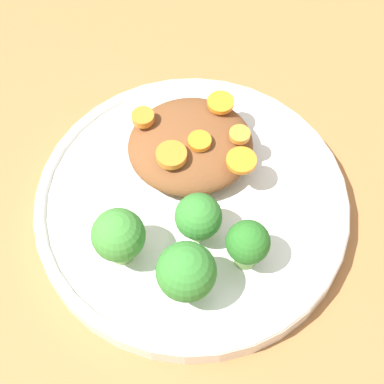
# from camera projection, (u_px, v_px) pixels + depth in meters

# --- Properties ---
(ground_plane) EXTENTS (4.00, 4.00, 0.00)m
(ground_plane) POSITION_uv_depth(u_px,v_px,m) (192.00, 212.00, 0.57)
(ground_plane) COLOR #9E6638
(plate) EXTENTS (0.27, 0.27, 0.03)m
(plate) POSITION_uv_depth(u_px,v_px,m) (192.00, 205.00, 0.56)
(plate) COLOR silver
(plate) RESTS_ON ground_plane
(stew_mound) EXTENTS (0.10, 0.11, 0.03)m
(stew_mound) POSITION_uv_depth(u_px,v_px,m) (190.00, 145.00, 0.56)
(stew_mound) COLOR brown
(stew_mound) RESTS_ON plate
(broccoli_floret_0) EXTENTS (0.05, 0.05, 0.06)m
(broccoli_floret_0) POSITION_uv_depth(u_px,v_px,m) (186.00, 272.00, 0.48)
(broccoli_floret_0) COLOR #759E51
(broccoli_floret_0) RESTS_ON plate
(broccoli_floret_1) EXTENTS (0.04, 0.04, 0.05)m
(broccoli_floret_1) POSITION_uv_depth(u_px,v_px,m) (248.00, 244.00, 0.50)
(broccoli_floret_1) COLOR #759E51
(broccoli_floret_1) RESTS_ON plate
(broccoli_floret_2) EXTENTS (0.04, 0.04, 0.06)m
(broccoli_floret_2) POSITION_uv_depth(u_px,v_px,m) (119.00, 236.00, 0.50)
(broccoli_floret_2) COLOR #759E51
(broccoli_floret_2) RESTS_ON plate
(broccoli_floret_3) EXTENTS (0.04, 0.04, 0.05)m
(broccoli_floret_3) POSITION_uv_depth(u_px,v_px,m) (199.00, 217.00, 0.51)
(broccoli_floret_3) COLOR #759E51
(broccoli_floret_3) RESTS_ON plate
(carrot_slice_0) EXTENTS (0.02, 0.02, 0.01)m
(carrot_slice_0) POSITION_uv_depth(u_px,v_px,m) (143.00, 117.00, 0.55)
(carrot_slice_0) COLOR orange
(carrot_slice_0) RESTS_ON stew_mound
(carrot_slice_1) EXTENTS (0.02, 0.02, 0.00)m
(carrot_slice_1) POSITION_uv_depth(u_px,v_px,m) (221.00, 103.00, 0.56)
(carrot_slice_1) COLOR orange
(carrot_slice_1) RESTS_ON stew_mound
(carrot_slice_2) EXTENTS (0.03, 0.03, 0.00)m
(carrot_slice_2) POSITION_uv_depth(u_px,v_px,m) (241.00, 161.00, 0.53)
(carrot_slice_2) COLOR orange
(carrot_slice_2) RESTS_ON stew_mound
(carrot_slice_3) EXTENTS (0.03, 0.03, 0.01)m
(carrot_slice_3) POSITION_uv_depth(u_px,v_px,m) (171.00, 155.00, 0.53)
(carrot_slice_3) COLOR orange
(carrot_slice_3) RESTS_ON stew_mound
(carrot_slice_4) EXTENTS (0.02, 0.02, 0.01)m
(carrot_slice_4) POSITION_uv_depth(u_px,v_px,m) (200.00, 141.00, 0.54)
(carrot_slice_4) COLOR orange
(carrot_slice_4) RESTS_ON stew_mound
(carrot_slice_5) EXTENTS (0.02, 0.02, 0.01)m
(carrot_slice_5) POSITION_uv_depth(u_px,v_px,m) (240.00, 134.00, 0.54)
(carrot_slice_5) COLOR orange
(carrot_slice_5) RESTS_ON stew_mound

